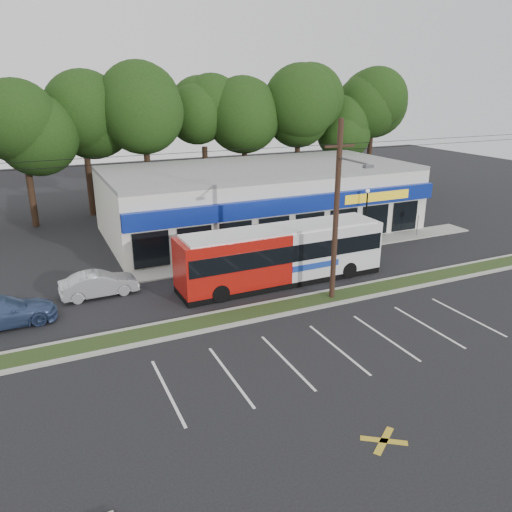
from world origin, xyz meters
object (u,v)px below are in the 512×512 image
object	(u,v)px
sign_post	(418,218)
pedestrian_b	(282,255)
metrobus	(282,253)
car_silver	(99,284)
utility_pole	(335,207)
car_blue	(2,312)
lamp_post	(366,210)
car_dark	(346,239)
pedestrian_a	(356,241)

from	to	relation	value
sign_post	pedestrian_b	xyz separation A→B (m)	(-13.06, -1.47, -0.78)
sign_post	metrobus	xyz separation A→B (m)	(-14.42, -4.07, 0.30)
car_silver	utility_pole	bearing A→B (deg)	-119.30
utility_pole	car_silver	xyz separation A→B (m)	(-11.83, 6.07, -4.69)
car_silver	sign_post	bearing A→B (deg)	-88.52
utility_pole	car_blue	bearing A→B (deg)	165.95
utility_pole	sign_post	world-z (taller)	utility_pole
sign_post	lamp_post	bearing A→B (deg)	177.42
utility_pole	lamp_post	xyz separation A→B (m)	(8.17, 7.87, -2.74)
metrobus	utility_pole	bearing A→B (deg)	-71.43
car_dark	car_silver	size ratio (longest dim) A/B	0.90
sign_post	metrobus	distance (m)	14.99
pedestrian_b	car_blue	bearing A→B (deg)	9.97
car_dark	car_silver	world-z (taller)	car_silver
lamp_post	pedestrian_b	size ratio (longest dim) A/B	2.75
car_dark	car_blue	size ratio (longest dim) A/B	0.75
car_blue	pedestrian_b	bearing A→B (deg)	-84.83
metrobus	car_silver	xyz separation A→B (m)	(-10.58, 2.50, -1.14)
sign_post	car_blue	distance (m)	30.23
lamp_post	metrobus	size ratio (longest dim) A/B	0.32
car_blue	pedestrian_b	xyz separation A→B (m)	(16.97, 1.96, 0.01)
lamp_post	pedestrian_a	world-z (taller)	lamp_post
lamp_post	pedestrian_a	size ratio (longest dim) A/B	2.34
sign_post	car_dark	bearing A→B (deg)	-179.38
car_blue	pedestrian_a	xyz separation A→B (m)	(23.03, 1.99, 0.15)
car_dark	pedestrian_a	bearing A→B (deg)	-170.89
car_silver	pedestrian_b	distance (m)	11.94
sign_post	pedestrian_a	world-z (taller)	sign_post
utility_pole	lamp_post	bearing A→B (deg)	43.95
car_silver	pedestrian_b	xyz separation A→B (m)	(11.94, 0.10, 0.05)
car_silver	pedestrian_a	xyz separation A→B (m)	(18.00, 0.14, 0.19)
metrobus	pedestrian_a	xyz separation A→B (m)	(7.42, 2.64, -0.95)
car_blue	pedestrian_a	size ratio (longest dim) A/B	2.88
pedestrian_a	pedestrian_b	world-z (taller)	pedestrian_a
utility_pole	lamp_post	size ratio (longest dim) A/B	11.76
lamp_post	sign_post	size ratio (longest dim) A/B	1.91
sign_post	car_dark	xyz separation A→B (m)	(-6.94, -0.07, -0.89)
utility_pole	pedestrian_a	distance (m)	9.84
metrobus	car_dark	xyz separation A→B (m)	(7.48, 4.00, -1.19)
metrobus	car_silver	size ratio (longest dim) A/B	3.00
metrobus	pedestrian_a	distance (m)	7.93
utility_pole	metrobus	distance (m)	5.19
car_silver	car_blue	size ratio (longest dim) A/B	0.83
pedestrian_a	pedestrian_b	distance (m)	6.06
pedestrian_a	sign_post	bearing A→B (deg)	151.55
lamp_post	car_dark	distance (m)	2.80
car_dark	car_blue	xyz separation A→B (m)	(-23.09, -3.36, 0.09)
utility_pole	car_blue	size ratio (longest dim) A/B	9.56
metrobus	car_dark	world-z (taller)	metrobus
car_silver	car_blue	world-z (taller)	car_blue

